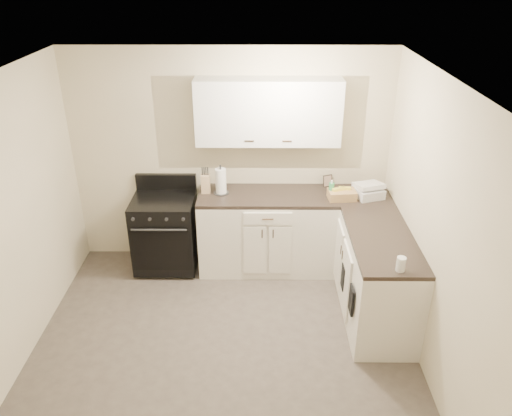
{
  "coord_description": "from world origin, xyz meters",
  "views": [
    {
      "loc": [
        0.33,
        -3.53,
        3.32
      ],
      "look_at": [
        0.3,
        0.85,
        1.1
      ],
      "focal_mm": 35.0,
      "sensor_mm": 36.0,
      "label": 1
    }
  ],
  "objects_px": {
    "stove": "(166,233)",
    "wicker_basket": "(342,195)",
    "paper_towel": "(221,181)",
    "countertop_grill": "(368,192)",
    "knife_block": "(206,184)"
  },
  "relations": [
    {
      "from": "stove",
      "to": "knife_block",
      "type": "xyz_separation_m",
      "value": [
        0.49,
        0.07,
        0.59
      ]
    },
    {
      "from": "knife_block",
      "to": "paper_towel",
      "type": "height_order",
      "value": "paper_towel"
    },
    {
      "from": "paper_towel",
      "to": "wicker_basket",
      "type": "xyz_separation_m",
      "value": [
        1.33,
        -0.14,
        -0.1
      ]
    },
    {
      "from": "wicker_basket",
      "to": "countertop_grill",
      "type": "bearing_deg",
      "value": 10.39
    },
    {
      "from": "paper_towel",
      "to": "countertop_grill",
      "type": "height_order",
      "value": "paper_towel"
    },
    {
      "from": "knife_block",
      "to": "countertop_grill",
      "type": "height_order",
      "value": "knife_block"
    },
    {
      "from": "stove",
      "to": "paper_towel",
      "type": "bearing_deg",
      "value": 4.99
    },
    {
      "from": "knife_block",
      "to": "wicker_basket",
      "type": "relative_size",
      "value": 0.73
    },
    {
      "from": "stove",
      "to": "countertop_grill",
      "type": "height_order",
      "value": "countertop_grill"
    },
    {
      "from": "paper_towel",
      "to": "countertop_grill",
      "type": "relative_size",
      "value": 1.03
    },
    {
      "from": "wicker_basket",
      "to": "paper_towel",
      "type": "bearing_deg",
      "value": 174.1
    },
    {
      "from": "stove",
      "to": "wicker_basket",
      "type": "distance_m",
      "value": 2.06
    },
    {
      "from": "knife_block",
      "to": "paper_towel",
      "type": "bearing_deg",
      "value": -5.9
    },
    {
      "from": "stove",
      "to": "countertop_grill",
      "type": "distance_m",
      "value": 2.35
    },
    {
      "from": "wicker_basket",
      "to": "stove",
      "type": "bearing_deg",
      "value": 177.69
    }
  ]
}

